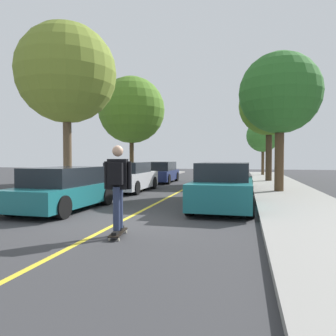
% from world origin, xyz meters
% --- Properties ---
extents(ground, '(80.00, 80.00, 0.00)m').
position_xyz_m(ground, '(0.00, 0.00, 0.00)').
color(ground, '#353538').
extents(sidewalk_right, '(2.92, 56.00, 0.14)m').
position_xyz_m(sidewalk_right, '(4.96, 0.00, 0.07)').
color(sidewalk_right, gray).
rests_on(sidewalk_right, ground).
extents(center_line, '(0.12, 39.20, 0.01)m').
position_xyz_m(center_line, '(0.00, 4.00, 0.00)').
color(center_line, gold).
rests_on(center_line, ground).
extents(parked_car_left_nearest, '(1.95, 4.12, 1.35)m').
position_xyz_m(parked_car_left_nearest, '(-2.45, 1.53, 0.67)').
color(parked_car_left_nearest, '#196066').
rests_on(parked_car_left_nearest, ground).
extents(parked_car_left_near, '(1.93, 4.33, 1.43)m').
position_xyz_m(parked_car_left_near, '(-2.45, 7.36, 0.70)').
color(parked_car_left_near, '#B7B7BC').
rests_on(parked_car_left_near, ground).
extents(parked_car_left_far, '(2.08, 4.38, 1.39)m').
position_xyz_m(parked_car_left_far, '(-2.45, 13.26, 0.69)').
color(parked_car_left_far, navy).
rests_on(parked_car_left_far, ground).
extents(parked_car_right_nearest, '(1.94, 4.25, 1.49)m').
position_xyz_m(parked_car_right_nearest, '(2.45, 2.89, 0.72)').
color(parked_car_right_nearest, '#196066').
rests_on(parked_car_right_nearest, ground).
extents(parked_car_right_near, '(2.04, 4.04, 1.40)m').
position_xyz_m(parked_car_right_near, '(2.45, 9.02, 0.68)').
color(parked_car_right_near, '#38383D').
rests_on(parked_car_right_near, ground).
extents(street_tree_left_nearest, '(4.40, 4.40, 7.47)m').
position_xyz_m(street_tree_left_nearest, '(-4.63, 5.37, 5.39)').
color(street_tree_left_nearest, brown).
rests_on(street_tree_left_nearest, sidewalk_left).
extents(street_tree_left_near, '(4.62, 4.62, 7.16)m').
position_xyz_m(street_tree_left_near, '(-4.63, 13.72, 4.98)').
color(street_tree_left_near, '#4C3823').
rests_on(street_tree_left_near, sidewalk_left).
extents(street_tree_right_nearest, '(3.67, 3.67, 6.29)m').
position_xyz_m(street_tree_right_nearest, '(4.63, 7.87, 4.56)').
color(street_tree_right_nearest, '#4C3823').
rests_on(street_tree_right_nearest, sidewalk_right).
extents(street_tree_right_near, '(3.96, 3.96, 6.96)m').
position_xyz_m(street_tree_right_near, '(4.63, 14.70, 5.09)').
color(street_tree_right_near, '#3D2D1E').
rests_on(street_tree_right_near, sidewalk_right).
extents(street_tree_right_far, '(2.91, 2.91, 4.94)m').
position_xyz_m(street_tree_right_far, '(4.63, 22.20, 3.61)').
color(street_tree_right_far, '#4C3823').
rests_on(street_tree_right_far, sidewalk_right).
extents(skateboard, '(0.34, 0.86, 0.10)m').
position_xyz_m(skateboard, '(0.55, -1.32, 0.09)').
color(skateboard, black).
rests_on(skateboard, ground).
extents(skateboarder, '(0.59, 0.71, 1.80)m').
position_xyz_m(skateboarder, '(0.55, -1.35, 1.13)').
color(skateboarder, black).
rests_on(skateboarder, skateboard).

